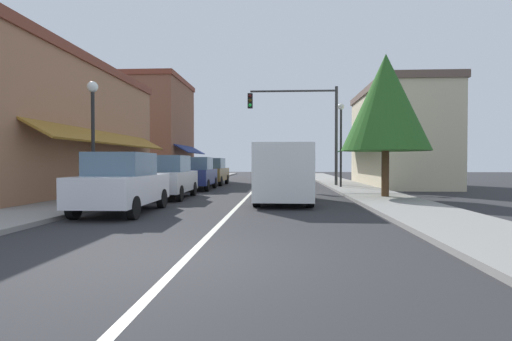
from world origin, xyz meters
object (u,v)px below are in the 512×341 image
Objects in this scene: parked_car_nearest_left at (122,183)px; traffic_signal_mast_arm at (306,118)px; van_in_lane at (283,172)px; parked_car_far_left at (212,172)px; street_lamp_right_mid at (341,131)px; tree_right_near at (386,103)px; parked_car_third_left at (196,174)px; street_lamp_left_near at (93,121)px; parked_car_second_left at (168,177)px.

parked_car_nearest_left is 0.68× the size of traffic_signal_mast_arm.
parked_car_far_left is at bearing 112.52° from van_in_lane.
tree_right_near reaches higher than street_lamp_right_mid.
tree_right_near is at bearing 28.44° from parked_car_nearest_left.
parked_car_third_left is 0.80× the size of van_in_lane.
parked_car_nearest_left is at bearing -45.61° from street_lamp_left_near.
traffic_signal_mast_arm is 8.57m from tree_right_near.
traffic_signal_mast_arm is 1.27× the size of street_lamp_right_mid.
street_lamp_right_mid is at bearing -23.27° from parked_car_far_left.
traffic_signal_mast_arm is at bearing 63.70° from parked_car_nearest_left.
parked_car_third_left is 4.76m from parked_car_far_left.
parked_car_nearest_left is at bearing -91.49° from parked_car_third_left.
parked_car_third_left is at bearing 87.91° from parked_car_second_left.
parked_car_second_left is 0.98× the size of street_lamp_left_near.
parked_car_far_left is 13.57m from tree_right_near.
parked_car_second_left is 0.68× the size of traffic_signal_mast_arm.
parked_car_far_left is 0.70× the size of tree_right_near.
street_lamp_left_near is at bearing -96.75° from parked_car_far_left.
street_lamp_right_mid is (7.94, 1.22, 2.35)m from parked_car_third_left.
tree_right_near reaches higher than parked_car_third_left.
tree_right_near is (0.84, -6.38, 0.66)m from street_lamp_right_mid.
parked_car_nearest_left and parked_car_second_left have the same top height.
parked_car_second_left is 4.94m from van_in_lane.
street_lamp_right_mid reaches higher than street_lamp_left_near.
parked_car_nearest_left is 10.61m from tree_right_near.
parked_car_third_left is 8.37m from street_lamp_right_mid.
van_in_lane is 0.85× the size of traffic_signal_mast_arm.
traffic_signal_mast_arm reaches higher than van_in_lane.
parked_car_far_left is at bearing 131.44° from tree_right_near.
street_lamp_left_near is 11.07m from tree_right_near.
parked_car_second_left is at bearing -89.70° from parked_car_far_left.
street_lamp_left_near is 0.88× the size of street_lamp_right_mid.
parked_car_third_left is at bearing 88.45° from parked_car_nearest_left.
van_in_lane is (4.68, -6.73, 0.27)m from parked_car_third_left.
street_lamp_right_mid is (7.99, 11.42, 2.35)m from parked_car_nearest_left.
parked_car_far_left is 0.68× the size of traffic_signal_mast_arm.
parked_car_third_left is 0.71× the size of tree_right_near.
parked_car_nearest_left is 14.14m from street_lamp_right_mid.
van_in_lane is 8.85m from street_lamp_right_mid.
parked_car_far_left is at bearing 155.93° from street_lamp_right_mid.
traffic_signal_mast_arm reaches higher than parked_car_third_left.
parked_car_nearest_left is 0.71× the size of tree_right_near.
parked_car_nearest_left is 1.00× the size of parked_car_third_left.
parked_car_nearest_left and parked_car_far_left have the same top height.
traffic_signal_mast_arm is 1.45× the size of street_lamp_left_near.
parked_car_third_left is (0.05, 10.20, 0.00)m from parked_car_nearest_left.
parked_car_third_left is 0.86× the size of street_lamp_right_mid.
parked_car_far_left is 0.98× the size of street_lamp_left_near.
van_in_lane is (4.74, -1.37, 0.27)m from parked_car_second_left.
parked_car_second_left is at bearing -178.67° from tree_right_near.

